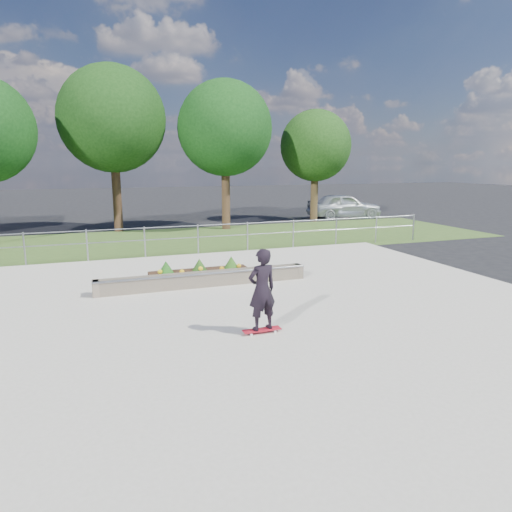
# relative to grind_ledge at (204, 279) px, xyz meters

# --- Properties ---
(ground) EXTENTS (120.00, 120.00, 0.00)m
(ground) POSITION_rel_grind_ledge_xyz_m (0.89, -2.78, -0.26)
(ground) COLOR black
(ground) RESTS_ON ground
(grass_verge) EXTENTS (30.00, 8.00, 0.02)m
(grass_verge) POSITION_rel_grind_ledge_xyz_m (0.89, 8.22, -0.25)
(grass_verge) COLOR #355020
(grass_verge) RESTS_ON ground
(concrete_slab) EXTENTS (15.00, 15.00, 0.06)m
(concrete_slab) POSITION_rel_grind_ledge_xyz_m (0.89, -2.78, -0.23)
(concrete_slab) COLOR #AEA99A
(concrete_slab) RESTS_ON ground
(fence) EXTENTS (20.06, 0.06, 1.20)m
(fence) POSITION_rel_grind_ledge_xyz_m (0.89, 4.72, 0.51)
(fence) COLOR #989BA0
(fence) RESTS_ON ground
(tree_mid_left) EXTENTS (5.25, 5.25, 8.25)m
(tree_mid_left) POSITION_rel_grind_ledge_xyz_m (-1.61, 12.22, 5.34)
(tree_mid_left) COLOR #331F14
(tree_mid_left) RESTS_ON ground
(tree_mid_right) EXTENTS (4.90, 4.90, 7.70)m
(tree_mid_right) POSITION_rel_grind_ledge_xyz_m (3.89, 11.22, 4.97)
(tree_mid_right) COLOR #372316
(tree_mid_right) RESTS_ON ground
(tree_far_right) EXTENTS (4.20, 4.20, 6.60)m
(tree_far_right) POSITION_rel_grind_ledge_xyz_m (9.89, 12.72, 4.21)
(tree_far_right) COLOR #382816
(tree_far_right) RESTS_ON ground
(grind_ledge) EXTENTS (6.00, 0.44, 0.43)m
(grind_ledge) POSITION_rel_grind_ledge_xyz_m (0.00, 0.00, 0.00)
(grind_ledge) COLOR brown
(grind_ledge) RESTS_ON concrete_slab
(planter_bed) EXTENTS (3.00, 1.20, 0.61)m
(planter_bed) POSITION_rel_grind_ledge_xyz_m (0.07, 0.72, -0.02)
(planter_bed) COLOR black
(planter_bed) RESTS_ON concrete_slab
(skateboarder) EXTENTS (0.80, 0.50, 1.76)m
(skateboarder) POSITION_rel_grind_ledge_xyz_m (0.25, -3.97, 0.71)
(skateboarder) COLOR silver
(skateboarder) RESTS_ON concrete_slab
(parked_car) EXTENTS (4.89, 2.47, 1.60)m
(parked_car) POSITION_rel_grind_ledge_xyz_m (12.38, 13.38, 0.53)
(parked_car) COLOR #B2B7BC
(parked_car) RESTS_ON ground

